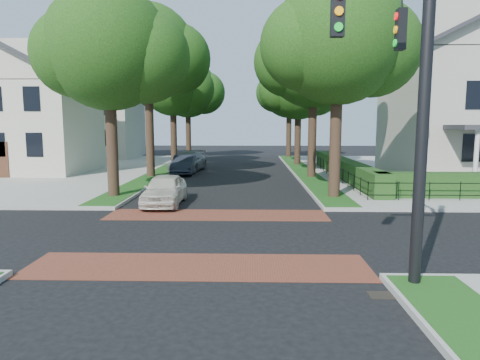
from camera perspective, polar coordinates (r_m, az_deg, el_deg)
name	(u,v)px	position (r m, az deg, el deg)	size (l,w,h in m)	color
ground	(210,235)	(14.57, -4.06, -7.34)	(120.00, 120.00, 0.00)	black
crosswalk_far	(217,215)	(17.67, -3.06, -4.67)	(9.00, 2.20, 0.01)	brown
crosswalk_near	(198,266)	(11.52, -5.61, -11.38)	(9.00, 2.20, 0.01)	brown
storm_drain	(384,295)	(10.18, 18.61, -14.35)	(0.65, 0.45, 0.01)	black
grass_strip_ne	(303,170)	(33.55, 8.35, 1.32)	(1.60, 29.80, 0.02)	#133F12
grass_strip_nw	(164,170)	(33.99, -10.05, 1.36)	(1.60, 29.80, 0.02)	#133F12
tree_right_near	(339,42)	(22.02, 13.12, 17.51)	(7.75, 6.67, 10.66)	black
tree_right_mid	(315,59)	(29.87, 9.97, 15.59)	(8.25, 7.09, 11.22)	black
tree_right_far	(299,87)	(38.60, 7.92, 12.15)	(7.25, 6.23, 9.74)	black
tree_right_back	(290,91)	(47.57, 6.70, 11.72)	(7.50, 6.45, 10.20)	black
tree_left_near	(112,50)	(22.58, -16.70, 16.21)	(7.50, 6.45, 10.20)	black
tree_left_mid	(150,54)	(30.39, -11.90, 16.08)	(8.00, 6.88, 11.48)	black
tree_left_far	(174,85)	(38.98, -8.76, 12.41)	(7.00, 6.02, 9.86)	black
tree_left_back	(189,90)	(47.88, -6.81, 11.86)	(7.75, 6.66, 10.44)	black
hedge_main_road	(344,168)	(29.84, 13.69, 1.56)	(1.00, 18.00, 1.20)	#153A14
fence_main_road	(332,170)	(29.70, 12.18, 1.29)	(0.06, 18.00, 0.90)	black
house_left_near	(26,106)	(36.21, -26.64, 8.79)	(10.00, 9.00, 10.14)	beige
house_left_far	(94,112)	(49.03, -18.88, 8.64)	(10.00, 9.00, 10.14)	#B8B4A5
traffic_signal	(412,78)	(10.27, 21.95, 12.45)	(2.17, 2.00, 8.00)	black
parked_car_front	(165,190)	(20.07, -10.02, -1.26)	(1.68, 4.16, 1.42)	silver
parked_car_middle	(184,165)	(32.11, -7.46, 2.04)	(1.50, 4.29, 1.41)	#202531
parked_car_rear	(188,161)	(34.15, -6.93, 2.48)	(2.17, 5.33, 1.55)	slate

